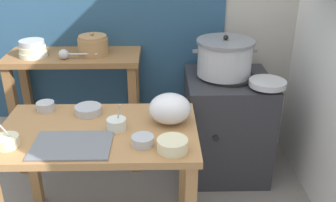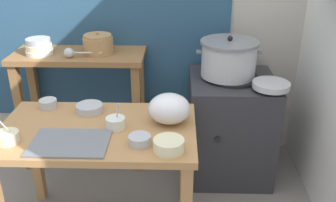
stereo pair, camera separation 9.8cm
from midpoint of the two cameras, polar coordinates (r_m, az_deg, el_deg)
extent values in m
cube|color=#B27F4C|center=(2.14, -11.85, -4.72)|extent=(1.10, 0.66, 0.04)
cube|color=#B27F4C|center=(2.68, -20.81, -8.32)|extent=(0.06, 0.06, 0.68)
cube|color=#B27F4C|center=(2.53, 1.29, -8.63)|extent=(0.06, 0.06, 0.68)
cube|color=olive|center=(2.83, -15.11, 6.41)|extent=(0.96, 0.40, 0.04)
cube|color=olive|center=(3.00, -22.78, -3.03)|extent=(0.06, 0.06, 0.86)
cube|color=olive|center=(2.80, -6.17, -3.10)|extent=(0.06, 0.06, 0.86)
cube|color=olive|center=(3.25, -21.03, -0.56)|extent=(0.06, 0.06, 0.86)
cube|color=olive|center=(3.07, -5.74, -0.46)|extent=(0.06, 0.06, 0.86)
cube|color=#2D2D33|center=(2.86, 7.76, -3.65)|extent=(0.60, 0.60, 0.76)
cylinder|color=black|center=(2.70, 8.24, 3.64)|extent=(0.36, 0.36, 0.02)
cylinder|color=black|center=(2.55, 6.16, -5.60)|extent=(0.04, 0.02, 0.04)
cylinder|color=#B7BABF|center=(2.67, 7.48, 6.31)|extent=(0.38, 0.38, 0.23)
cylinder|color=slate|center=(2.63, 7.64, 8.89)|extent=(0.40, 0.40, 0.02)
sphere|color=black|center=(2.62, 7.67, 9.48)|extent=(0.04, 0.04, 0.04)
cube|color=slate|center=(2.63, 3.06, 7.51)|extent=(0.04, 0.02, 0.02)
cube|color=slate|center=(2.69, 11.94, 7.42)|extent=(0.04, 0.02, 0.02)
cylinder|color=#A37A4C|center=(2.78, -12.23, 8.06)|extent=(0.21, 0.21, 0.12)
cylinder|color=#A37A4C|center=(2.76, -12.36, 9.43)|extent=(0.20, 0.20, 0.02)
sphere|color=#A37A4C|center=(2.75, -12.40, 9.87)|extent=(0.02, 0.02, 0.02)
cylinder|color=silver|center=(2.86, -20.59, 6.66)|extent=(0.19, 0.19, 0.03)
cylinder|color=beige|center=(2.85, -20.70, 7.37)|extent=(0.18, 0.18, 0.04)
cylinder|color=#B7BABF|center=(2.84, -20.83, 8.16)|extent=(0.17, 0.17, 0.04)
sphere|color=#B7BABF|center=(2.73, -16.46, 6.78)|extent=(0.07, 0.07, 0.07)
cylinder|color=#B7BABF|center=(2.70, -13.71, 6.90)|extent=(0.20, 0.02, 0.01)
cube|color=slate|center=(2.01, -15.68, -6.47)|extent=(0.40, 0.28, 0.01)
ellipsoid|color=white|center=(2.12, -1.04, -1.17)|extent=(0.24, 0.21, 0.17)
cylinder|color=#B7BABF|center=(2.56, 13.74, 2.62)|extent=(0.24, 0.24, 0.04)
cylinder|color=beige|center=(1.88, -0.82, -6.68)|extent=(0.16, 0.16, 0.06)
cylinder|color=#337238|center=(1.87, -0.83, -6.02)|extent=(0.13, 0.13, 0.01)
cylinder|color=beige|center=(2.11, -24.42, -5.59)|extent=(0.13, 0.13, 0.06)
cylinder|color=#BFB28C|center=(2.10, -24.52, -5.08)|extent=(0.11, 0.11, 0.01)
cylinder|color=#B7BABF|center=(2.07, -24.43, -4.38)|extent=(0.06, 0.08, 0.16)
cylinder|color=#B7BABF|center=(2.31, -13.13, -1.33)|extent=(0.16, 0.16, 0.05)
cylinder|color=beige|center=(2.30, -13.17, -0.94)|extent=(0.13, 0.13, 0.01)
cylinder|color=silver|center=(2.10, -9.10, -3.49)|extent=(0.11, 0.11, 0.06)
cylinder|color=beige|center=(2.09, -9.15, -2.87)|extent=(0.09, 0.09, 0.01)
cylinder|color=#B7BABF|center=(2.08, -8.85, -2.19)|extent=(0.04, 0.07, 0.16)
cylinder|color=#B7BABF|center=(1.94, -5.28, -6.01)|extent=(0.12, 0.12, 0.05)
cylinder|color=#BFB28C|center=(1.93, -5.30, -5.53)|extent=(0.10, 0.10, 0.01)
cylinder|color=#B7BABF|center=(2.42, -19.10, -0.77)|extent=(0.11, 0.11, 0.05)
cylinder|color=maroon|center=(2.41, -19.17, -0.34)|extent=(0.09, 0.09, 0.01)
camera|label=1|loc=(0.05, -91.28, -0.60)|focal=40.37mm
camera|label=2|loc=(0.05, 88.72, 0.60)|focal=40.37mm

